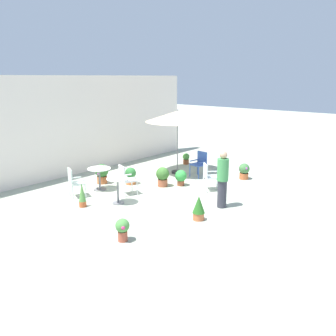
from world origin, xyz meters
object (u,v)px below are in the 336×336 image
at_px(patio_chair_0, 126,178).
at_px(potted_plant_4, 131,176).
at_px(potted_plant_8, 123,228).
at_px(standing_person, 223,179).
at_px(cafe_table_0, 99,175).
at_px(patio_chair_3, 74,181).
at_px(potted_plant_7, 82,195).
at_px(potted_plant_6, 186,158).
at_px(potted_plant_3, 199,208).
at_px(potted_plant_5, 244,171).
at_px(potted_plant_2, 163,176).
at_px(potted_plant_0, 102,173).
at_px(patio_umbrella_0, 178,117).
at_px(cafe_table_1, 118,186).
at_px(patio_chair_2, 200,162).
at_px(potted_plant_1, 181,177).
at_px(patio_chair_1, 210,175).

bearing_deg(patio_chair_0, potted_plant_4, 38.54).
bearing_deg(potted_plant_8, standing_person, -9.21).
bearing_deg(cafe_table_0, potted_plant_4, -15.29).
height_order(patio_chair_0, patio_chair_3, patio_chair_0).
relative_size(patio_chair_0, potted_plant_7, 1.34).
bearing_deg(potted_plant_4, potted_plant_6, 5.35).
height_order(potted_plant_3, potted_plant_8, potted_plant_3).
bearing_deg(cafe_table_0, potted_plant_6, 0.39).
bearing_deg(potted_plant_5, potted_plant_2, 147.22).
height_order(patio_chair_0, potted_plant_0, patio_chair_0).
bearing_deg(patio_umbrella_0, potted_plant_7, -176.80).
bearing_deg(potted_plant_6, potted_plant_3, -139.34).
height_order(patio_chair_3, potted_plant_7, patio_chair_3).
relative_size(patio_umbrella_0, potted_plant_4, 4.17).
bearing_deg(potted_plant_4, potted_plant_2, -62.50).
distance_m(cafe_table_1, potted_plant_4, 1.96).
bearing_deg(cafe_table_1, patio_chair_2, -1.77).
height_order(cafe_table_1, potted_plant_8, cafe_table_1).
bearing_deg(cafe_table_0, patio_umbrella_0, -10.67).
xyz_separation_m(cafe_table_0, patio_chair_2, (3.43, -1.55, 0.04)).
xyz_separation_m(patio_umbrella_0, potted_plant_4, (-2.17, 0.31, -1.86)).
xyz_separation_m(potted_plant_1, potted_plant_7, (-3.43, 0.85, 0.04)).
xyz_separation_m(patio_chair_1, potted_plant_3, (-2.25, -1.18, -0.18)).
relative_size(cafe_table_0, potted_plant_2, 1.13).
relative_size(patio_chair_2, patio_chair_3, 1.03).
bearing_deg(patio_umbrella_0, standing_person, -122.09).
height_order(patio_chair_0, potted_plant_7, patio_chair_0).
xyz_separation_m(patio_chair_1, potted_plant_5, (1.92, -0.20, -0.21)).
bearing_deg(patio_chair_3, cafe_table_0, -0.87).
distance_m(patio_chair_3, potted_plant_4, 2.10).
relative_size(potted_plant_4, potted_plant_7, 0.83).
bearing_deg(potted_plant_6, cafe_table_1, -164.13).
xyz_separation_m(potted_plant_4, standing_person, (0.10, -3.60, 0.53)).
bearing_deg(potted_plant_5, potted_plant_7, 159.30).
bearing_deg(patio_chair_3, potted_plant_4, -8.69).
distance_m(patio_chair_1, potted_plant_4, 2.73).
relative_size(cafe_table_0, potted_plant_1, 1.38).
height_order(patio_chair_3, potted_plant_5, patio_chair_3).
bearing_deg(cafe_table_0, potted_plant_1, -39.41).
distance_m(potted_plant_0, standing_person, 4.51).
xyz_separation_m(patio_chair_0, potted_plant_3, (-0.19, -2.94, -0.20)).
bearing_deg(potted_plant_8, potted_plant_6, 26.76).
bearing_deg(patio_chair_2, potted_plant_8, -161.76).
height_order(cafe_table_1, patio_chair_2, patio_chair_2).
distance_m(patio_chair_0, potted_plant_6, 4.56).
relative_size(patio_umbrella_0, potted_plant_3, 3.77).
xyz_separation_m(patio_chair_2, potted_plant_2, (-1.80, 0.25, -0.18)).
relative_size(potted_plant_2, potted_plant_6, 1.42).
xyz_separation_m(cafe_table_1, patio_chair_0, (0.71, 0.43, 0.01)).
bearing_deg(patio_umbrella_0, patio_chair_2, -80.40).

